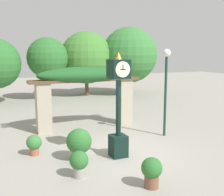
% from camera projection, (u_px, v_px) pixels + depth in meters
% --- Properties ---
extents(ground_plane, '(60.00, 60.00, 0.00)m').
position_uv_depth(ground_plane, '(120.00, 153.00, 9.48)').
color(ground_plane, gray).
extents(pedestal_clock, '(0.59, 0.63, 3.37)m').
position_uv_depth(pedestal_clock, '(118.00, 104.00, 8.88)').
color(pedestal_clock, black).
rests_on(pedestal_clock, ground).
extents(pergola, '(4.95, 1.19, 2.73)m').
position_uv_depth(pergola, '(86.00, 83.00, 12.30)').
color(pergola, '#A89E89').
rests_on(pergola, ground).
extents(potted_plant_near_left, '(0.80, 0.80, 1.00)m').
position_uv_depth(potted_plant_near_left, '(79.00, 142.00, 8.78)').
color(potted_plant_near_left, gray).
rests_on(potted_plant_near_left, ground).
extents(potted_plant_near_right, '(0.50, 0.50, 0.68)m').
position_uv_depth(potted_plant_near_right, '(34.00, 144.00, 9.21)').
color(potted_plant_near_right, '#9E563D').
rests_on(potted_plant_near_right, ground).
extents(potted_plant_far_left, '(0.52, 0.52, 0.73)m').
position_uv_depth(potted_plant_far_left, '(79.00, 162.00, 7.58)').
color(potted_plant_far_left, gray).
rests_on(potted_plant_far_left, ground).
extents(potted_plant_far_right, '(0.53, 0.53, 0.78)m').
position_uv_depth(potted_plant_far_right, '(152.00, 171.00, 6.99)').
color(potted_plant_far_right, brown).
rests_on(potted_plant_far_right, ground).
extents(lamp_post, '(0.32, 0.32, 3.49)m').
position_uv_depth(lamp_post, '(166.00, 75.00, 11.03)').
color(lamp_post, '#19382D').
rests_on(lamp_post, ground).
extents(tree_line, '(16.40, 4.92, 5.30)m').
position_uv_depth(tree_line, '(71.00, 58.00, 20.37)').
color(tree_line, brown).
rests_on(tree_line, ground).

